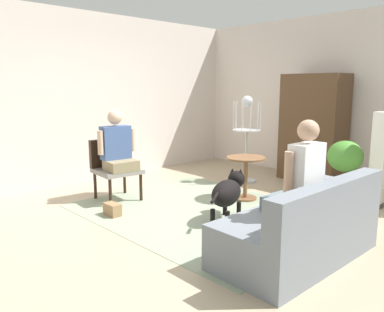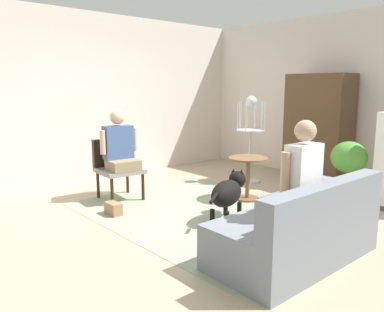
{
  "view_description": "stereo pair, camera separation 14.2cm",
  "coord_description": "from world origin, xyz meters",
  "px_view_note": "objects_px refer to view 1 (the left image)",
  "views": [
    {
      "loc": [
        3.28,
        -3.36,
        1.6
      ],
      "look_at": [
        0.05,
        -0.28,
        0.79
      ],
      "focal_mm": 36.28,
      "sensor_mm": 36.0,
      "label": 1
    },
    {
      "loc": [
        3.38,
        -3.26,
        1.6
      ],
      "look_at": [
        0.05,
        -0.28,
        0.79
      ],
      "focal_mm": 36.28,
      "sensor_mm": 36.0,
      "label": 2
    }
  ],
  "objects_px": {
    "person_on_couch": "(300,178)",
    "handbag": "(112,210)",
    "round_end_table": "(246,172)",
    "armchair": "(114,164)",
    "armoire_cabinet": "(313,128)",
    "potted_plant": "(345,162)",
    "couch": "(303,229)",
    "dog": "(228,191)",
    "person_on_armchair": "(117,146)",
    "column_lamp": "(379,161)",
    "bird_cage_stand": "(246,132)"
  },
  "relations": [
    {
      "from": "person_on_couch",
      "to": "handbag",
      "type": "relative_size",
      "value": 3.71
    },
    {
      "from": "round_end_table",
      "to": "armchair",
      "type": "bearing_deg",
      "value": -135.56
    },
    {
      "from": "armoire_cabinet",
      "to": "armchair",
      "type": "bearing_deg",
      "value": -114.6
    },
    {
      "from": "person_on_couch",
      "to": "armoire_cabinet",
      "type": "bearing_deg",
      "value": 117.31
    },
    {
      "from": "person_on_couch",
      "to": "potted_plant",
      "type": "height_order",
      "value": "person_on_couch"
    },
    {
      "from": "couch",
      "to": "round_end_table",
      "type": "distance_m",
      "value": 1.97
    },
    {
      "from": "handbag",
      "to": "dog",
      "type": "bearing_deg",
      "value": 40.34
    },
    {
      "from": "person_on_armchair",
      "to": "dog",
      "type": "bearing_deg",
      "value": 17.0
    },
    {
      "from": "round_end_table",
      "to": "potted_plant",
      "type": "relative_size",
      "value": 0.71
    },
    {
      "from": "dog",
      "to": "column_lamp",
      "type": "bearing_deg",
      "value": 60.97
    },
    {
      "from": "person_on_couch",
      "to": "bird_cage_stand",
      "type": "xyz_separation_m",
      "value": [
        -2.22,
        2.01,
        0.07
      ]
    },
    {
      "from": "couch",
      "to": "bird_cage_stand",
      "type": "bearing_deg",
      "value": 138.66
    },
    {
      "from": "couch",
      "to": "potted_plant",
      "type": "xyz_separation_m",
      "value": [
        -0.58,
        2.06,
        0.28
      ]
    },
    {
      "from": "couch",
      "to": "bird_cage_stand",
      "type": "distance_m",
      "value": 3.06
    },
    {
      "from": "armchair",
      "to": "person_on_couch",
      "type": "xyz_separation_m",
      "value": [
        2.91,
        0.15,
        0.27
      ]
    },
    {
      "from": "person_on_armchair",
      "to": "armoire_cabinet",
      "type": "bearing_deg",
      "value": 67.63
    },
    {
      "from": "potted_plant",
      "to": "couch",
      "type": "bearing_deg",
      "value": -74.25
    },
    {
      "from": "person_on_armchair",
      "to": "dog",
      "type": "relative_size",
      "value": 0.94
    },
    {
      "from": "column_lamp",
      "to": "handbag",
      "type": "height_order",
      "value": "column_lamp"
    },
    {
      "from": "potted_plant",
      "to": "column_lamp",
      "type": "bearing_deg",
      "value": 13.31
    },
    {
      "from": "person_on_couch",
      "to": "dog",
      "type": "height_order",
      "value": "person_on_couch"
    },
    {
      "from": "armchair",
      "to": "person_on_armchair",
      "type": "xyz_separation_m",
      "value": [
        0.14,
        -0.01,
        0.27
      ]
    },
    {
      "from": "armoire_cabinet",
      "to": "potted_plant",
      "type": "bearing_deg",
      "value": -40.78
    },
    {
      "from": "armchair",
      "to": "couch",
      "type": "bearing_deg",
      "value": 3.32
    },
    {
      "from": "person_on_couch",
      "to": "armoire_cabinet",
      "type": "height_order",
      "value": "armoire_cabinet"
    },
    {
      "from": "couch",
      "to": "armoire_cabinet",
      "type": "xyz_separation_m",
      "value": [
        -1.54,
        2.89,
        0.61
      ]
    },
    {
      "from": "potted_plant",
      "to": "round_end_table",
      "type": "bearing_deg",
      "value": -138.17
    },
    {
      "from": "armchair",
      "to": "handbag",
      "type": "bearing_deg",
      "value": -34.5
    },
    {
      "from": "potted_plant",
      "to": "handbag",
      "type": "relative_size",
      "value": 3.61
    },
    {
      "from": "person_on_armchair",
      "to": "round_end_table",
      "type": "height_order",
      "value": "person_on_armchair"
    },
    {
      "from": "couch",
      "to": "handbag",
      "type": "bearing_deg",
      "value": -164.79
    },
    {
      "from": "person_on_couch",
      "to": "bird_cage_stand",
      "type": "relative_size",
      "value": 0.61
    },
    {
      "from": "person_on_couch",
      "to": "bird_cage_stand",
      "type": "height_order",
      "value": "bird_cage_stand"
    },
    {
      "from": "bird_cage_stand",
      "to": "armoire_cabinet",
      "type": "bearing_deg",
      "value": 51.8
    },
    {
      "from": "couch",
      "to": "dog",
      "type": "relative_size",
      "value": 1.93
    },
    {
      "from": "round_end_table",
      "to": "dog",
      "type": "xyz_separation_m",
      "value": [
        0.41,
        -0.84,
        -0.05
      ]
    },
    {
      "from": "armchair",
      "to": "armoire_cabinet",
      "type": "height_order",
      "value": "armoire_cabinet"
    },
    {
      "from": "person_on_armchair",
      "to": "armoire_cabinet",
      "type": "height_order",
      "value": "armoire_cabinet"
    },
    {
      "from": "round_end_table",
      "to": "armoire_cabinet",
      "type": "height_order",
      "value": "armoire_cabinet"
    },
    {
      "from": "person_on_couch",
      "to": "couch",
      "type": "bearing_deg",
      "value": 34.99
    },
    {
      "from": "person_on_armchair",
      "to": "column_lamp",
      "type": "xyz_separation_m",
      "value": [
        2.65,
        2.35,
        -0.15
      ]
    },
    {
      "from": "person_on_couch",
      "to": "handbag",
      "type": "bearing_deg",
      "value": -165.17
    },
    {
      "from": "person_on_couch",
      "to": "round_end_table",
      "type": "distance_m",
      "value": 1.99
    },
    {
      "from": "bird_cage_stand",
      "to": "armoire_cabinet",
      "type": "distance_m",
      "value": 1.15
    },
    {
      "from": "armchair",
      "to": "dog",
      "type": "bearing_deg",
      "value": 15.32
    },
    {
      "from": "couch",
      "to": "person_on_couch",
      "type": "bearing_deg",
      "value": -145.01
    },
    {
      "from": "person_on_couch",
      "to": "column_lamp",
      "type": "bearing_deg",
      "value": 93.35
    },
    {
      "from": "couch",
      "to": "armoire_cabinet",
      "type": "height_order",
      "value": "armoire_cabinet"
    },
    {
      "from": "dog",
      "to": "armoire_cabinet",
      "type": "xyz_separation_m",
      "value": [
        -0.35,
        2.58,
        0.55
      ]
    },
    {
      "from": "person_on_couch",
      "to": "handbag",
      "type": "xyz_separation_m",
      "value": [
        -2.25,
        -0.6,
        -0.7
      ]
    }
  ]
}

